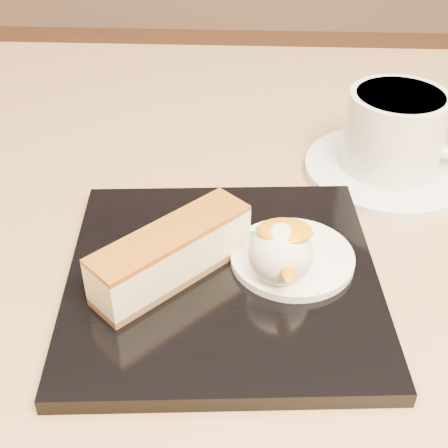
{
  "coord_description": "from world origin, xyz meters",
  "views": [
    {
      "loc": [
        0.03,
        -0.41,
        1.03
      ],
      "look_at": [
        0.01,
        -0.05,
        0.76
      ],
      "focal_mm": 50.0,
      "sensor_mm": 36.0,
      "label": 1
    }
  ],
  "objects_px": {
    "cheesecake": "(172,254)",
    "saucer": "(387,170)",
    "table": "(215,354)",
    "dessert_plate": "(223,278)",
    "ice_cream_scoop": "(281,253)",
    "coffee_cup": "(397,130)"
  },
  "relations": [
    {
      "from": "cheesecake",
      "to": "saucer",
      "type": "relative_size",
      "value": 0.73
    },
    {
      "from": "table",
      "to": "cheesecake",
      "type": "bearing_deg",
      "value": -107.89
    },
    {
      "from": "cheesecake",
      "to": "saucer",
      "type": "bearing_deg",
      "value": -3.66
    },
    {
      "from": "table",
      "to": "dessert_plate",
      "type": "height_order",
      "value": "dessert_plate"
    },
    {
      "from": "dessert_plate",
      "to": "ice_cream_scoop",
      "type": "height_order",
      "value": "ice_cream_scoop"
    },
    {
      "from": "cheesecake",
      "to": "ice_cream_scoop",
      "type": "bearing_deg",
      "value": -45.91
    },
    {
      "from": "table",
      "to": "dessert_plate",
      "type": "bearing_deg",
      "value": -81.42
    },
    {
      "from": "cheesecake",
      "to": "coffee_cup",
      "type": "height_order",
      "value": "coffee_cup"
    },
    {
      "from": "cheesecake",
      "to": "coffee_cup",
      "type": "distance_m",
      "value": 0.24
    },
    {
      "from": "table",
      "to": "dessert_plate",
      "type": "xyz_separation_m",
      "value": [
        0.01,
        -0.07,
        0.16
      ]
    },
    {
      "from": "cheesecake",
      "to": "dessert_plate",
      "type": "bearing_deg",
      "value": -37.78
    },
    {
      "from": "ice_cream_scoop",
      "to": "saucer",
      "type": "relative_size",
      "value": 0.3
    },
    {
      "from": "dessert_plate",
      "to": "cheesecake",
      "type": "xyz_separation_m",
      "value": [
        -0.04,
        -0.01,
        0.03
      ]
    },
    {
      "from": "dessert_plate",
      "to": "coffee_cup",
      "type": "relative_size",
      "value": 1.92
    },
    {
      "from": "saucer",
      "to": "dessert_plate",
      "type": "bearing_deg",
      "value": -132.38
    },
    {
      "from": "ice_cream_scoop",
      "to": "coffee_cup",
      "type": "bearing_deg",
      "value": 56.95
    },
    {
      "from": "saucer",
      "to": "coffee_cup",
      "type": "relative_size",
      "value": 1.31
    },
    {
      "from": "dessert_plate",
      "to": "coffee_cup",
      "type": "distance_m",
      "value": 0.22
    },
    {
      "from": "dessert_plate",
      "to": "saucer",
      "type": "bearing_deg",
      "value": 47.62
    },
    {
      "from": "dessert_plate",
      "to": "ice_cream_scoop",
      "type": "xyz_separation_m",
      "value": [
        0.04,
        -0.01,
        0.03
      ]
    },
    {
      "from": "dessert_plate",
      "to": "cheesecake",
      "type": "relative_size",
      "value": 2.0
    },
    {
      "from": "saucer",
      "to": "coffee_cup",
      "type": "distance_m",
      "value": 0.04
    }
  ]
}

